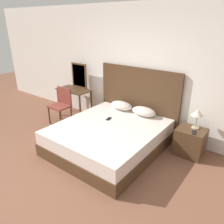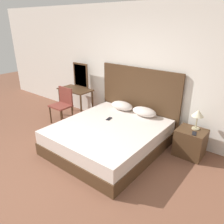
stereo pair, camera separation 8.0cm
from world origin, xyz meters
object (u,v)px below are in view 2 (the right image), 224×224
object	(u,v)px
phone_on_nightstand	(194,133)
chair	(63,103)
bed	(109,137)
phone_on_bed	(109,119)
table_lamp	(198,114)
nightstand	(190,143)
vanity_desk	(76,94)

from	to	relation	value
phone_on_nightstand	chair	world-z (taller)	chair
bed	phone_on_nightstand	world-z (taller)	phone_on_nightstand
phone_on_bed	phone_on_nightstand	xyz separation A→B (m)	(1.60, 0.40, 0.03)
bed	phone_on_bed	distance (m)	0.40
phone_on_bed	phone_on_nightstand	world-z (taller)	phone_on_nightstand
bed	table_lamp	bearing A→B (deg)	31.77
bed	phone_on_bed	size ratio (longest dim) A/B	12.83
phone_on_nightstand	nightstand	bearing A→B (deg)	123.72
phone_on_bed	vanity_desk	size ratio (longest dim) A/B	0.18
phone_on_nightstand	vanity_desk	bearing A→B (deg)	179.03
bed	nightstand	xyz separation A→B (m)	(1.33, 0.75, 0.02)
table_lamp	vanity_desk	distance (m)	3.03
nightstand	table_lamp	size ratio (longest dim) A/B	1.39
phone_on_bed	table_lamp	world-z (taller)	table_lamp
phone_on_nightstand	bed	bearing A→B (deg)	-155.35
nightstand	chair	distance (m)	3.03
table_lamp	phone_on_nightstand	bearing A→B (deg)	-77.15
nightstand	chair	world-z (taller)	chair
bed	phone_on_nightstand	xyz separation A→B (m)	(1.41, 0.64, 0.28)
nightstand	table_lamp	xyz separation A→B (m)	(0.03, 0.09, 0.55)
table_lamp	vanity_desk	size ratio (longest dim) A/B	0.43
nightstand	phone_on_nightstand	size ratio (longest dim) A/B	3.16
phone_on_bed	phone_on_nightstand	size ratio (longest dim) A/B	0.98
phone_on_bed	table_lamp	xyz separation A→B (m)	(1.55, 0.60, 0.31)
bed	phone_on_bed	bearing A→B (deg)	127.75
bed	chair	world-z (taller)	chair
bed	table_lamp	world-z (taller)	table_lamp
vanity_desk	table_lamp	bearing A→B (deg)	2.76
phone_on_bed	nightstand	size ratio (longest dim) A/B	0.31
bed	vanity_desk	bearing A→B (deg)	157.23
phone_on_nightstand	vanity_desk	xyz separation A→B (m)	(-3.06, 0.05, 0.08)
vanity_desk	chair	world-z (taller)	chair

